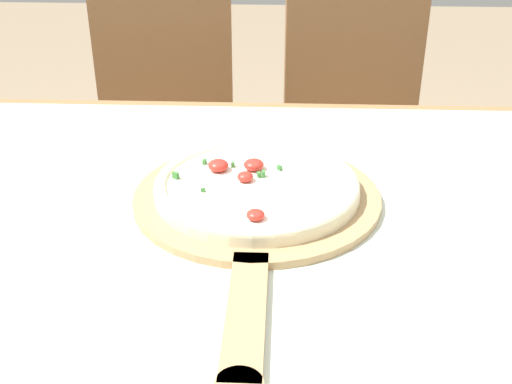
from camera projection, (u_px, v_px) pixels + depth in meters
The scene contains 6 objects.
dining_table at pixel (223, 280), 0.97m from camera, with size 1.21×1.00×0.73m.
towel_cloth at pixel (221, 221), 0.92m from camera, with size 1.13×0.92×0.00m.
pizza_peel at pixel (256, 205), 0.95m from camera, with size 0.37×0.60×0.01m.
pizza at pixel (257, 186), 0.96m from camera, with size 0.31×0.31×0.04m.
chair_left at pixel (166, 132), 1.79m from camera, with size 0.44×0.44×0.89m.
chair_right at pixel (355, 135), 1.77m from camera, with size 0.43×0.43×0.89m.
Camera 1 is at (0.09, -0.79, 1.20)m, focal length 45.00 mm.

